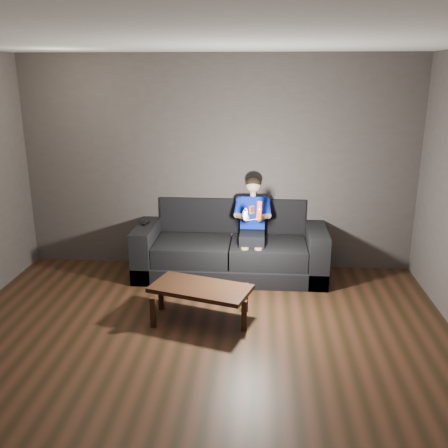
{
  "coord_description": "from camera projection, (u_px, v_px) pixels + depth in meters",
  "views": [
    {
      "loc": [
        0.55,
        -3.74,
        2.46
      ],
      "look_at": [
        0.15,
        1.55,
        0.85
      ],
      "focal_mm": 40.0,
      "sensor_mm": 36.0,
      "label": 1
    }
  ],
  "objects": [
    {
      "name": "back_wall",
      "position": [
        218.0,
        164.0,
        6.31
      ],
      "size": [
        5.0,
        0.04,
        2.7
      ],
      "primitive_type": "cube",
      "color": "#3D3935",
      "rests_on": "ground"
    },
    {
      "name": "floor",
      "position": [
        193.0,
        369.0,
        4.32
      ],
      "size": [
        5.0,
        5.0,
        0.0
      ],
      "primitive_type": "plane",
      "color": "black",
      "rests_on": "ground"
    },
    {
      "name": "wii_remote_red",
      "position": [
        260.0,
        210.0,
        5.64
      ],
      "size": [
        0.06,
        0.09,
        0.22
      ],
      "color": "#C42900",
      "rests_on": "child"
    },
    {
      "name": "child",
      "position": [
        252.0,
        218.0,
        6.12
      ],
      "size": [
        0.45,
        0.56,
        1.12
      ],
      "color": "black",
      "rests_on": "sofa"
    },
    {
      "name": "coffee_table",
      "position": [
        201.0,
        291.0,
        5.12
      ],
      "size": [
        1.11,
        0.78,
        0.37
      ],
      "color": "black",
      "rests_on": "floor"
    },
    {
      "name": "wii_remote_black",
      "position": [
        146.0,
        223.0,
        6.23
      ],
      "size": [
        0.07,
        0.15,
        0.03
      ],
      "color": "black",
      "rests_on": "sofa"
    },
    {
      "name": "nunchuk_white",
      "position": [
        245.0,
        214.0,
        5.67
      ],
      "size": [
        0.07,
        0.1,
        0.15
      ],
      "color": "white",
      "rests_on": "child"
    },
    {
      "name": "sofa",
      "position": [
        231.0,
        250.0,
        6.34
      ],
      "size": [
        2.36,
        1.02,
        0.91
      ],
      "color": "black",
      "rests_on": "floor"
    },
    {
      "name": "front_wall",
      "position": [
        77.0,
        448.0,
        1.55
      ],
      "size": [
        5.0,
        0.04,
        2.7
      ],
      "primitive_type": "cube",
      "color": "#3D3935",
      "rests_on": "ground"
    },
    {
      "name": "ceiling",
      "position": [
        186.0,
        38.0,
        3.54
      ],
      "size": [
        5.0,
        5.0,
        0.02
      ],
      "primitive_type": "cube",
      "color": "silver",
      "rests_on": "back_wall"
    }
  ]
}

